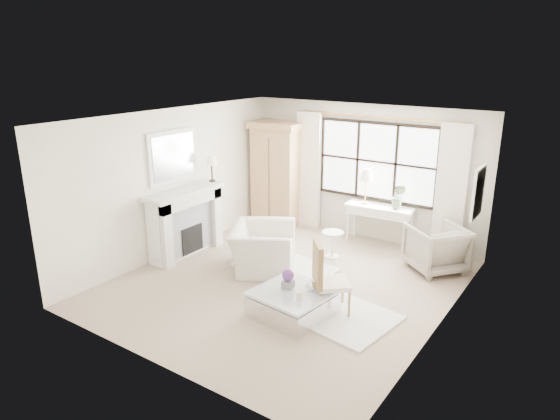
{
  "coord_description": "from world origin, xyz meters",
  "views": [
    {
      "loc": [
        4.15,
        -6.23,
        3.64
      ],
      "look_at": [
        -0.25,
        0.2,
        1.17
      ],
      "focal_mm": 32.0,
      "sensor_mm": 36.0,
      "label": 1
    }
  ],
  "objects_px": {
    "console_table": "(378,225)",
    "club_armchair": "(263,248)",
    "armoire": "(277,173)",
    "coffee_table": "(293,303)"
  },
  "relations": [
    {
      "from": "console_table",
      "to": "club_armchair",
      "type": "relative_size",
      "value": 1.11
    },
    {
      "from": "armoire",
      "to": "coffee_table",
      "type": "height_order",
      "value": "armoire"
    },
    {
      "from": "armoire",
      "to": "console_table",
      "type": "height_order",
      "value": "armoire"
    },
    {
      "from": "armoire",
      "to": "club_armchair",
      "type": "xyz_separation_m",
      "value": [
        1.23,
        -2.2,
        -0.75
      ]
    },
    {
      "from": "console_table",
      "to": "coffee_table",
      "type": "height_order",
      "value": "console_table"
    },
    {
      "from": "armoire",
      "to": "coffee_table",
      "type": "xyz_separation_m",
      "value": [
        2.54,
        -3.26,
        -0.96
      ]
    },
    {
      "from": "coffee_table",
      "to": "console_table",
      "type": "bearing_deg",
      "value": 98.88
    },
    {
      "from": "armoire",
      "to": "console_table",
      "type": "bearing_deg",
      "value": -2.43
    },
    {
      "from": "armoire",
      "to": "club_armchair",
      "type": "relative_size",
      "value": 1.87
    },
    {
      "from": "club_armchair",
      "to": "coffee_table",
      "type": "relative_size",
      "value": 1.08
    }
  ]
}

